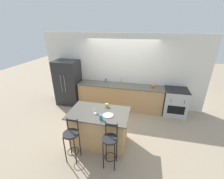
% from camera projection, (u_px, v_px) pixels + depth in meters
% --- Properties ---
extents(ground_plane, '(18.00, 18.00, 0.00)m').
position_uv_depth(ground_plane, '(118.00, 111.00, 5.53)').
color(ground_plane, tan).
extents(wall_back, '(6.00, 0.07, 2.70)m').
position_uv_depth(wall_back, '(122.00, 71.00, 5.59)').
color(wall_back, silver).
rests_on(wall_back, ground_plane).
extents(back_counter, '(3.14, 0.65, 0.92)m').
position_uv_depth(back_counter, '(120.00, 96.00, 5.67)').
color(back_counter, tan).
rests_on(back_counter, ground_plane).
extents(sink_faucet, '(0.02, 0.13, 0.22)m').
position_uv_depth(sink_faucet, '(121.00, 80.00, 5.60)').
color(sink_faucet, '#ADAFB5').
rests_on(sink_faucet, back_counter).
extents(kitchen_island, '(1.49, 0.91, 0.95)m').
position_uv_depth(kitchen_island, '(99.00, 128.00, 3.89)').
color(kitchen_island, tan).
rests_on(kitchen_island, ground_plane).
extents(refrigerator, '(0.89, 0.75, 1.73)m').
position_uv_depth(refrigerator, '(68.00, 83.00, 5.85)').
color(refrigerator, '#232326').
rests_on(refrigerator, ground_plane).
extents(oven_range, '(0.75, 0.72, 0.94)m').
position_uv_depth(oven_range, '(175.00, 102.00, 5.21)').
color(oven_range, '#B7B7BC').
rests_on(oven_range, ground_plane).
extents(bar_stool_near, '(0.34, 0.34, 1.06)m').
position_uv_depth(bar_stool_near, '(72.00, 138.00, 3.34)').
color(bar_stool_near, black).
rests_on(bar_stool_near, ground_plane).
extents(bar_stool_far, '(0.34, 0.34, 1.06)m').
position_uv_depth(bar_stool_far, '(110.00, 144.00, 3.19)').
color(bar_stool_far, black).
rests_on(bar_stool_far, ground_plane).
extents(dinner_plate, '(0.27, 0.27, 0.02)m').
position_uv_depth(dinner_plate, '(108.00, 115.00, 3.57)').
color(dinner_plate, beige).
rests_on(dinner_plate, kitchen_island).
extents(wine_glass, '(0.07, 0.07, 0.17)m').
position_uv_depth(wine_glass, '(95.00, 109.00, 3.62)').
color(wine_glass, white).
rests_on(wine_glass, kitchen_island).
extents(coffee_mug, '(0.12, 0.09, 0.10)m').
position_uv_depth(coffee_mug, '(107.00, 105.00, 3.92)').
color(coffee_mug, '#C1B251').
rests_on(coffee_mug, kitchen_island).
extents(tumbler_cup, '(0.08, 0.08, 0.13)m').
position_uv_depth(tumbler_cup, '(101.00, 117.00, 3.40)').
color(tumbler_cup, teal).
rests_on(tumbler_cup, kitchen_island).
extents(pumpkin_decoration, '(0.13, 0.13, 0.12)m').
position_uv_depth(pumpkin_decoration, '(153.00, 86.00, 5.27)').
color(pumpkin_decoration, orange).
rests_on(pumpkin_decoration, back_counter).
extents(soap_bottle, '(0.06, 0.06, 0.14)m').
position_uv_depth(soap_bottle, '(106.00, 81.00, 5.72)').
color(soap_bottle, teal).
rests_on(soap_bottle, back_counter).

